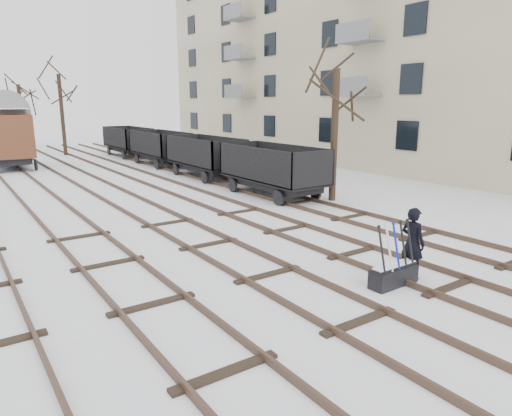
{
  "coord_description": "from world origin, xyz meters",
  "views": [
    {
      "loc": [
        -6.23,
        -8.53,
        4.15
      ],
      "look_at": [
        1.02,
        2.0,
        1.2
      ],
      "focal_mm": 32.0,
      "sensor_mm": 36.0,
      "label": 1
    }
  ],
  "objects_px": {
    "ground_frame": "(394,274)",
    "worker": "(412,243)",
    "freight_wagon_a": "(273,177)",
    "box_van_wagon": "(9,134)"
  },
  "relations": [
    {
      "from": "ground_frame",
      "to": "worker",
      "type": "distance_m",
      "value": 0.96
    },
    {
      "from": "ground_frame",
      "to": "freight_wagon_a",
      "type": "xyz_separation_m",
      "value": [
        3.94,
        10.04,
        0.59
      ]
    },
    {
      "from": "freight_wagon_a",
      "to": "box_van_wagon",
      "type": "bearing_deg",
      "value": 117.25
    },
    {
      "from": "worker",
      "to": "freight_wagon_a",
      "type": "height_order",
      "value": "freight_wagon_a"
    },
    {
      "from": "ground_frame",
      "to": "worker",
      "type": "bearing_deg",
      "value": 6.99
    },
    {
      "from": "ground_frame",
      "to": "worker",
      "type": "relative_size",
      "value": 0.85
    },
    {
      "from": "worker",
      "to": "box_van_wagon",
      "type": "xyz_separation_m",
      "value": [
        -5.37,
        26.56,
        1.36
      ]
    },
    {
      "from": "ground_frame",
      "to": "box_van_wagon",
      "type": "xyz_separation_m",
      "value": [
        -4.62,
        26.66,
        1.95
      ]
    },
    {
      "from": "box_van_wagon",
      "to": "ground_frame",
      "type": "bearing_deg",
      "value": -77.22
    },
    {
      "from": "worker",
      "to": "freight_wagon_a",
      "type": "bearing_deg",
      "value": -17.38
    }
  ]
}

